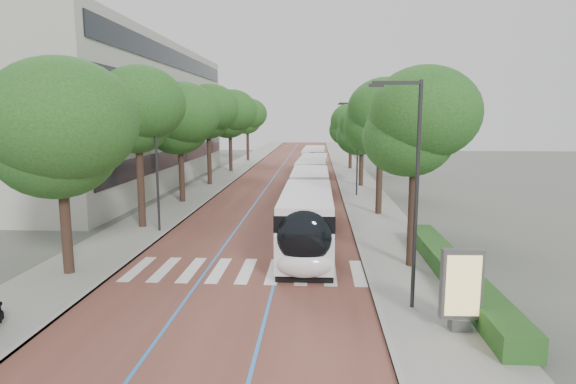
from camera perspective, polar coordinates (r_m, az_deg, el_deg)
ground at (r=21.14m, az=-5.90°, el=-10.16°), size 160.00×160.00×0.00m
road at (r=60.19m, az=0.28°, el=2.36°), size 11.00×140.00×0.02m
sidewalk_left at (r=61.06m, az=-6.77°, el=2.44°), size 4.00×140.00×0.12m
sidewalk_right at (r=60.24m, az=7.42°, el=2.34°), size 4.00×140.00×0.12m
kerb_left at (r=60.75m, az=-5.01°, el=2.44°), size 0.20×140.00×0.14m
kerb_right at (r=60.13m, az=5.62°, el=2.36°), size 0.20×140.00×0.14m
zebra_crossing at (r=22.04m, az=-4.96°, el=-9.27°), size 10.55×3.60×0.01m
lane_line_left at (r=60.30m, az=-1.24°, el=2.39°), size 0.12×126.00×0.01m
lane_line_right at (r=60.12m, az=1.80°, el=2.37°), size 0.12×126.00×0.01m
office_building at (r=52.88m, az=-22.33°, el=8.39°), size 18.11×40.00×14.00m
hedge at (r=21.49m, az=19.08°, el=-8.83°), size 1.20×14.00×0.80m
streetlight_near at (r=17.15m, az=14.48°, el=1.68°), size 1.82×0.20×8.00m
streetlight_far at (r=41.88m, az=8.01°, el=6.00°), size 1.82×0.20×8.00m
lamp_post_left at (r=29.40m, az=-15.29°, el=3.20°), size 0.14×0.14×8.00m
trees_left at (r=45.67m, az=-10.37°, el=8.53°), size 6.24×60.88×9.61m
trees_right at (r=45.20m, az=9.10°, el=7.68°), size 5.96×47.39×8.96m
lead_bus at (r=28.07m, az=2.43°, el=-1.90°), size 2.58×18.40×3.20m
bus_queued_0 at (r=43.50m, az=2.91°, el=1.96°), size 2.94×12.48×3.20m
bus_queued_1 at (r=56.92m, az=3.09°, el=3.61°), size 2.81×12.45×3.20m
ad_panel at (r=16.49m, az=19.83°, el=-10.66°), size 1.29×0.51×2.66m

